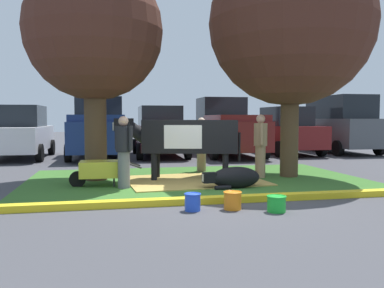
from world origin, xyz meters
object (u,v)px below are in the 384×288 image
shade_tree_right (291,24)px  hatchback_white (21,133)px  bucket_blue (193,202)px  bucket_green (276,203)px  pickup_truck_maroon (226,128)px  person_handler (201,143)px  cow_holstein (186,137)px  calf_lying (234,178)px  sedan_silver (160,132)px  person_visitor_near (124,150)px  bucket_orange (233,200)px  suv_black (339,124)px  shade_tree_left (94,33)px  sedan_red (286,131)px  person_visitor_far (260,144)px  pickup_truck_black (99,129)px  wheelbarrow (99,170)px

shade_tree_right → hatchback_white: bearing=139.9°
bucket_blue → bucket_green: 1.38m
hatchback_white → pickup_truck_maroon: (8.07, -0.23, 0.13)m
pickup_truck_maroon → person_handler: bearing=-114.1°
cow_holstein → person_handler: 1.71m
calf_lying → sedan_silver: 7.95m
person_visitor_near → bucket_orange: person_visitor_near is taller
person_handler → suv_black: bearing=34.1°
shade_tree_left → suv_black: (10.44, 6.13, -2.33)m
sedan_silver → pickup_truck_maroon: pickup_truck_maroon is taller
hatchback_white → person_visitor_near: bearing=-64.6°
cow_holstein → sedan_red: (5.68, 6.57, -0.10)m
person_handler → bucket_orange: person_handler is taller
hatchback_white → sedan_silver: size_ratio=1.00×
person_visitor_far → bucket_orange: bearing=-118.5°
shade_tree_right → person_handler: (-2.01, 1.46, -3.12)m
person_visitor_near → pickup_truck_black: (-0.68, 7.66, 0.27)m
sedan_red → sedan_silver: bearing=-179.9°
person_handler → bucket_green: size_ratio=4.77×
calf_lying → pickup_truck_black: (-3.04, 8.13, 0.88)m
person_visitor_far → hatchback_white: hatchback_white is taller
wheelbarrow → suv_black: bearing=34.4°
bucket_green → hatchback_white: (-5.94, 10.27, 0.84)m
person_handler → hatchback_white: bearing=138.6°
shade_tree_left → bucket_orange: bearing=-58.0°
calf_lying → shade_tree_left: bearing=148.8°
hatchback_white → cow_holstein: bearing=-52.5°
bucket_blue → sedan_red: sedan_red is taller
pickup_truck_black → suv_black: (10.49, -0.19, 0.16)m
shade_tree_left → pickup_truck_maroon: 8.25m
cow_holstein → bucket_blue: (-0.51, -3.23, -0.93)m
pickup_truck_black → sedan_silver: 2.42m
calf_lying → person_visitor_far: size_ratio=0.80×
person_handler → cow_holstein: bearing=-116.3°
hatchback_white → sedan_red: same height
person_visitor_far → bucket_blue: person_visitor_far is taller
wheelbarrow → suv_black: (10.35, 7.08, 0.88)m
wheelbarrow → person_visitor_near: bearing=-36.3°
pickup_truck_black → bucket_blue: bearing=-80.3°
bucket_orange → calf_lying: bearing=71.5°
person_visitor_near → bucket_green: size_ratio=4.86×
person_handler → sedan_red: bearing=45.7°
shade_tree_right → bucket_orange: size_ratio=19.09×
wheelbarrow → sedan_red: (7.76, 7.03, 0.60)m
shade_tree_left → shade_tree_right: shade_tree_right is taller
shade_tree_left → hatchback_white: bearing=115.4°
shade_tree_left → suv_black: size_ratio=1.15×
wheelbarrow → pickup_truck_black: (-0.14, 7.26, 0.73)m
bucket_green → sedan_silver: size_ratio=0.07×
cow_holstein → sedan_silver: (0.18, 6.56, -0.10)m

